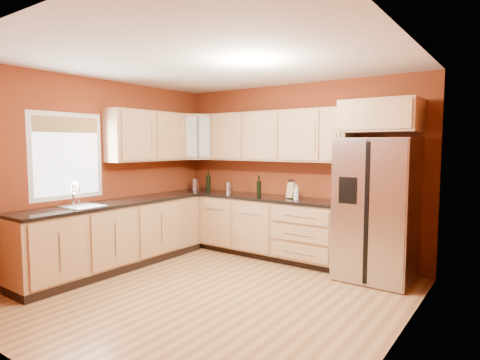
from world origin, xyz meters
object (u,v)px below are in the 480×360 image
object	(u,v)px
wine_bottle_a	(208,181)
knife_block	(292,190)
refrigerator	(377,209)
canister_left	(195,185)
soap_dispenser	(296,192)

from	to	relation	value
wine_bottle_a	knife_block	distance (m)	1.54
refrigerator	canister_left	distance (m)	3.10
refrigerator	canister_left	size ratio (longest dim) A/B	9.25
canister_left	wine_bottle_a	size ratio (longest dim) A/B	0.54
wine_bottle_a	soap_dispenser	world-z (taller)	wine_bottle_a
canister_left	soap_dispenser	world-z (taller)	soap_dispenser
wine_bottle_a	refrigerator	bearing A→B (deg)	-1.00
refrigerator	knife_block	xyz separation A→B (m)	(-1.25, 0.10, 0.14)
knife_block	refrigerator	bearing A→B (deg)	4.29
knife_block	wine_bottle_a	bearing A→B (deg)	-169.07
knife_block	soap_dispenser	bearing A→B (deg)	-32.14
refrigerator	soap_dispenser	bearing A→B (deg)	-179.61
canister_left	refrigerator	bearing A→B (deg)	-1.16
wine_bottle_a	canister_left	bearing A→B (deg)	177.35
refrigerator	wine_bottle_a	xyz separation A→B (m)	(-2.79, 0.05, 0.21)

